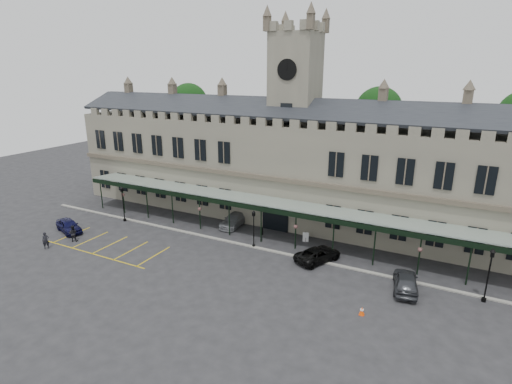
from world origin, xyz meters
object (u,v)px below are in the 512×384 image
at_px(car_taxi, 234,220).
at_px(lamp_post_left, 123,201).
at_px(lamp_post_right, 489,271).
at_px(sign_board, 306,237).
at_px(car_left_a, 69,226).
at_px(car_right_a, 406,281).
at_px(station_building, 293,167).
at_px(clock_tower, 295,113).
at_px(car_van, 318,254).
at_px(lamp_post_mid, 254,225).
at_px(traffic_cone, 362,311).
at_px(person_b, 73,233).
at_px(person_a, 46,241).

bearing_deg(car_taxi, lamp_post_left, -160.85).
relative_size(lamp_post_left, lamp_post_right, 0.96).
height_order(sign_board, car_left_a, car_left_a).
xyz_separation_m(lamp_post_left, car_taxi, (12.84, 4.98, -1.95)).
relative_size(car_left_a, car_right_a, 0.92).
bearing_deg(station_building, lamp_post_right, -27.29).
height_order(clock_tower, car_left_a, clock_tower).
bearing_deg(car_van, car_taxi, 6.91).
distance_m(clock_tower, car_van, 17.60).
bearing_deg(sign_board, car_right_a, -43.92).
height_order(lamp_post_mid, car_right_a, lamp_post_mid).
distance_m(traffic_cone, sign_board, 13.87).
height_order(sign_board, car_right_a, car_right_a).
relative_size(car_taxi, person_b, 2.73).
bearing_deg(car_left_a, lamp_post_left, -10.76).
bearing_deg(station_building, sign_board, -56.35).
distance_m(lamp_post_right, car_right_a, 6.34).
height_order(lamp_post_left, lamp_post_mid, lamp_post_left).
bearing_deg(car_right_a, lamp_post_left, -11.71).
bearing_deg(clock_tower, car_taxi, -129.83).
bearing_deg(person_b, station_building, -167.16).
height_order(lamp_post_left, traffic_cone, lamp_post_left).
height_order(car_taxi, person_a, person_a).
bearing_deg(lamp_post_mid, car_left_a, -163.84).
relative_size(station_building, car_right_a, 12.54).
bearing_deg(car_left_a, person_a, -137.76).
xyz_separation_m(lamp_post_mid, traffic_cone, (13.00, -7.04, -2.13)).
xyz_separation_m(station_building, lamp_post_right, (21.31, -10.99, -3.68)).
height_order(station_building, car_right_a, station_building).
bearing_deg(person_a, station_building, -9.74).
height_order(lamp_post_mid, person_b, lamp_post_mid).
relative_size(lamp_post_left, car_van, 0.91).
relative_size(clock_tower, person_a, 13.58).
distance_m(sign_board, car_left_a, 27.20).
relative_size(car_van, person_b, 2.69).
relative_size(car_taxi, person_a, 2.75).
height_order(lamp_post_mid, person_a, lamp_post_mid).
xyz_separation_m(lamp_post_mid, car_van, (7.05, 0.09, -1.77)).
distance_m(lamp_post_mid, sign_board, 6.13).
height_order(lamp_post_right, car_right_a, lamp_post_right).
height_order(station_building, car_van, station_building).
xyz_separation_m(lamp_post_mid, sign_board, (4.39, 3.82, -1.92)).
xyz_separation_m(traffic_cone, car_right_a, (2.44, 5.30, 0.49)).
bearing_deg(traffic_cone, car_van, 129.84).
relative_size(clock_tower, sign_board, 22.61).
bearing_deg(person_a, car_right_a, -42.89).
bearing_deg(person_b, person_a, 39.34).
bearing_deg(lamp_post_right, sign_board, 165.19).
distance_m(lamp_post_mid, person_a, 21.78).
bearing_deg(lamp_post_mid, lamp_post_right, -1.78).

